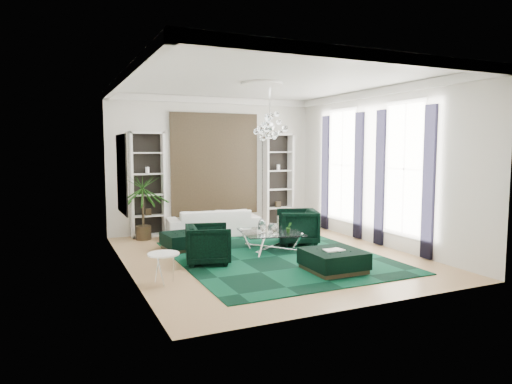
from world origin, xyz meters
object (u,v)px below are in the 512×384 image
armchair_right (297,227)px  palm (143,198)px  armchair_left (208,244)px  side_table (164,269)px  coffee_table (271,241)px  ottoman_side (184,241)px  ottoman_front (333,261)px  sofa (213,222)px

armchair_right → palm: bearing=-102.3°
armchair_left → palm: 3.21m
side_table → palm: palm is taller
side_table → palm: bearing=84.4°
armchair_left → coffee_table: (1.69, 0.54, -0.18)m
armchair_right → palm: palm is taller
armchair_left → palm: palm is taller
palm → coffee_table: bearing=-45.8°
coffee_table → palm: size_ratio=0.60×
coffee_table → ottoman_side: bearing=152.8°
coffee_table → palm: bearing=134.2°
armchair_left → ottoman_front: (2.01, -1.56, -0.20)m
armchair_right → side_table: 4.23m
sofa → palm: (-1.83, 0.22, 0.73)m
sofa → armchair_left: 3.03m
armchair_left → palm: (-0.75, 3.05, 0.68)m
sofa → coffee_table: sofa is taller
sofa → armchair_left: (-1.08, -2.83, 0.05)m
sofa → armchair_right: (1.54, -1.91, 0.07)m
armchair_left → palm: bearing=27.5°
sofa → palm: palm is taller
armchair_right → coffee_table: bearing=-47.7°
armchair_right → coffee_table: 1.02m
sofa → armchair_left: bearing=74.7°
side_table → ottoman_front: bearing=-10.2°
ottoman_front → palm: size_ratio=0.48×
armchair_left → armchair_right: bearing=-57.0°
armchair_left → coffee_table: bearing=-58.7°
side_table → armchair_right: bearing=26.9°
ottoman_front → sofa: bearing=102.0°
armchair_right → side_table: (-3.77, -1.91, -0.17)m
sofa → ottoman_front: (0.93, -4.38, -0.15)m
sofa → palm: bearing=-1.2°
sofa → ottoman_front: 4.49m
side_table → sofa: bearing=59.8°
coffee_table → side_table: size_ratio=2.36×
armchair_left → palm: size_ratio=0.41×
armchair_left → ottoman_front: bearing=-114.0°
armchair_left → ottoman_side: 1.48m
armchair_left → sofa: bearing=-7.2°
armchair_right → coffee_table: size_ratio=0.73×
coffee_table → side_table: 3.22m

